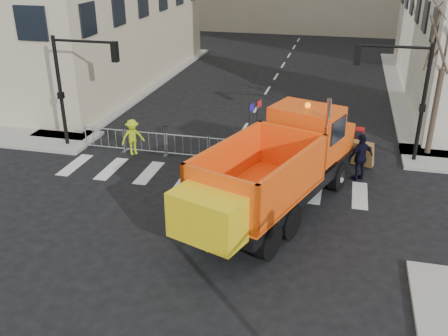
% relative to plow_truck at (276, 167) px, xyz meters
% --- Properties ---
extents(ground, '(120.00, 120.00, 0.00)m').
position_rel_plow_truck_xyz_m(ground, '(-2.99, -3.24, -1.88)').
color(ground, black).
rests_on(ground, ground).
extents(sidewalk_back, '(64.00, 5.00, 0.15)m').
position_rel_plow_truck_xyz_m(sidewalk_back, '(-2.99, 5.26, -1.81)').
color(sidewalk_back, gray).
rests_on(sidewalk_back, ground).
extents(traffic_light_left, '(0.18, 0.18, 5.40)m').
position_rel_plow_truck_xyz_m(traffic_light_left, '(-10.99, 4.26, 0.82)').
color(traffic_light_left, black).
rests_on(traffic_light_left, ground).
extents(traffic_light_right, '(0.18, 0.18, 5.40)m').
position_rel_plow_truck_xyz_m(traffic_light_right, '(5.51, 6.26, 0.82)').
color(traffic_light_right, black).
rests_on(traffic_light_right, ground).
extents(crowd_barriers, '(12.60, 0.60, 1.10)m').
position_rel_plow_truck_xyz_m(crowd_barriers, '(-3.74, 4.36, -1.33)').
color(crowd_barriers, '#9EA0A5').
rests_on(crowd_barriers, ground).
extents(street_tree, '(3.00, 3.00, 7.50)m').
position_rel_plow_truck_xyz_m(street_tree, '(6.21, 7.26, 1.87)').
color(street_tree, '#382B21').
rests_on(street_tree, ground).
extents(plow_truck, '(6.41, 11.25, 4.24)m').
position_rel_plow_truck_xyz_m(plow_truck, '(0.00, 0.00, 0.00)').
color(plow_truck, black).
rests_on(plow_truck, ground).
extents(cop_a, '(0.87, 0.81, 2.00)m').
position_rel_plow_truck_xyz_m(cop_a, '(0.86, 3.76, -0.88)').
color(cop_a, black).
rests_on(cop_a, ground).
extents(cop_b, '(1.26, 1.19, 2.06)m').
position_rel_plow_truck_xyz_m(cop_b, '(0.51, 3.76, -0.85)').
color(cop_b, black).
rests_on(cop_b, ground).
extents(cop_c, '(1.25, 1.15, 2.06)m').
position_rel_plow_truck_xyz_m(cop_c, '(3.05, 3.76, -0.85)').
color(cop_c, black).
rests_on(cop_c, ground).
extents(worker, '(1.24, 1.19, 1.69)m').
position_rel_plow_truck_xyz_m(worker, '(-7.24, 3.78, -0.89)').
color(worker, '#A3B915').
rests_on(worker, sidewalk_back).
extents(newspaper_box, '(0.45, 0.40, 1.10)m').
position_rel_plow_truck_xyz_m(newspaper_box, '(2.98, 6.81, -1.18)').
color(newspaper_box, '#AC0E0D').
rests_on(newspaper_box, sidewalk_back).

